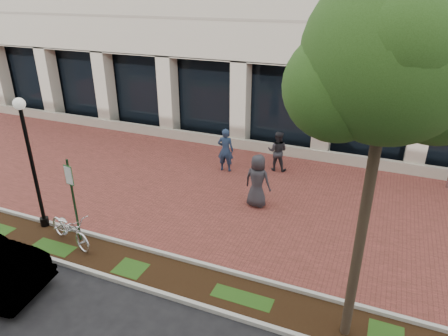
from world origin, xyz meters
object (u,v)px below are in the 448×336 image
at_px(parking_sign, 72,191).
at_px(pedestrian_mid, 277,151).
at_px(lamppost, 31,158).
at_px(locked_bicycle, 70,229).
at_px(street_tree, 392,68).
at_px(pedestrian_left, 226,150).
at_px(pedestrian_right, 257,181).

height_order(parking_sign, pedestrian_mid, parking_sign).
bearing_deg(lamppost, locked_bicycle, -16.53).
xyz_separation_m(street_tree, pedestrian_left, (-6.02, 7.19, -5.08)).
distance_m(lamppost, pedestrian_right, 7.47).
distance_m(street_tree, pedestrian_left, 10.67).
xyz_separation_m(street_tree, pedestrian_mid, (-3.99, 8.11, -5.16)).
relative_size(street_tree, pedestrian_left, 4.07).
bearing_deg(parking_sign, pedestrian_mid, 69.62).
height_order(pedestrian_left, pedestrian_mid, pedestrian_left).
bearing_deg(parking_sign, street_tree, 5.19).
relative_size(pedestrian_left, pedestrian_right, 0.96).
relative_size(pedestrian_mid, pedestrian_right, 0.89).
relative_size(parking_sign, pedestrian_right, 1.40).
bearing_deg(street_tree, lamppost, 175.54).
bearing_deg(pedestrian_right, street_tree, 135.28).
bearing_deg(lamppost, pedestrian_left, 58.74).
distance_m(lamppost, pedestrian_mid, 9.56).
bearing_deg(pedestrian_right, pedestrian_left, -40.04).
bearing_deg(pedestrian_right, lamppost, 40.37).
xyz_separation_m(pedestrian_mid, pedestrian_right, (0.18, -3.29, 0.11)).
bearing_deg(pedestrian_mid, parking_sign, 55.32).
xyz_separation_m(lamppost, street_tree, (9.92, -0.77, 3.58)).
height_order(street_tree, pedestrian_left, street_tree).
bearing_deg(pedestrian_right, pedestrian_mid, -79.87).
height_order(locked_bicycle, pedestrian_right, pedestrian_right).
bearing_deg(locked_bicycle, pedestrian_right, -28.08).
xyz_separation_m(lamppost, pedestrian_right, (6.11, 4.04, -1.47)).
xyz_separation_m(pedestrian_left, pedestrian_mid, (2.03, 0.92, -0.08)).
height_order(street_tree, pedestrian_mid, street_tree).
xyz_separation_m(lamppost, locked_bicycle, (1.57, -0.47, -1.93)).
relative_size(locked_bicycle, pedestrian_left, 1.07).
xyz_separation_m(street_tree, pedestrian_right, (-3.81, 4.81, -5.05)).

